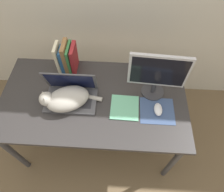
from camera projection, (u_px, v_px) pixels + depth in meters
ground_plane at (95, 175)px, 1.85m from camera, size 12.00×12.00×0.00m
desk at (94, 104)px, 1.52m from camera, size 1.37×0.74×0.72m
laptop at (71, 94)px, 1.43m from camera, size 0.37×0.23×0.24m
cat at (66, 99)px, 1.38m from camera, size 0.42×0.30×0.15m
external_monitor at (157, 74)px, 1.33m from camera, size 0.39×0.17×0.37m
mousepad at (157, 111)px, 1.40m from camera, size 0.24×0.21×0.00m
computer_mouse at (158, 109)px, 1.39m from camera, size 0.06×0.10×0.04m
book_row at (67, 58)px, 1.53m from camera, size 0.15×0.16×0.25m
notepad at (125, 107)px, 1.42m from camera, size 0.20×0.21×0.01m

